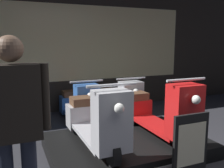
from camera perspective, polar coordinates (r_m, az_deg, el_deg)
The scene contains 8 objects.
shop_wall_back at distance 5.87m, azimuth -6.29°, elevation 9.73°, with size 9.08×0.09×3.20m.
display_platform at distance 3.73m, azimuth 3.37°, elevation -13.83°, with size 2.21×1.50×0.20m.
scooter_display_left at distance 3.32m, azimuth -3.80°, elevation -8.37°, with size 0.57×1.67×0.94m.
scooter_display_right at distance 3.75m, azimuth 10.78°, elevation -6.41°, with size 0.57×1.67×0.94m.
scooter_backrow_0 at distance 4.87m, azimuth -7.64°, elevation -5.01°, with size 0.57×1.67×0.94m.
scooter_backrow_1 at distance 5.15m, azimuth 1.47°, elevation -4.13°, with size 0.57×1.67×0.94m.
person_left_browsing at distance 2.21m, azimuth -21.41°, elevation -7.35°, with size 0.58×0.24×1.63m.
price_sign_board at distance 2.99m, azimuth 17.46°, elevation -13.92°, with size 0.45×0.04×0.81m.
Camera 1 is at (-1.70, -2.04, 1.58)m, focal length 40.00 mm.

